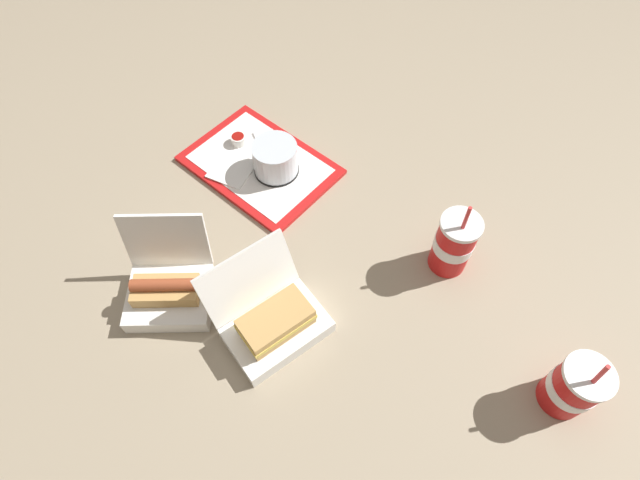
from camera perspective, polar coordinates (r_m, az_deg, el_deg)
The scene contains 10 objects.
ground_plane at distance 1.13m, azimuth -0.45°, elevation -3.78°, with size 3.20×3.20×0.00m, color gray.
food_tray at distance 1.32m, azimuth -6.89°, elevation 8.51°, with size 0.41×0.32×0.01m.
cake_container at distance 1.26m, azimuth -5.12°, elevation 9.17°, with size 0.11×0.11×0.09m.
ketchup_cup at distance 1.36m, azimuth -9.31°, elevation 11.30°, with size 0.04×0.04×0.02m.
napkin_stack at distance 1.30m, azimuth -10.03°, elevation 7.94°, with size 0.10×0.10×0.00m, color white.
plastic_fork at distance 1.35m, azimuth -6.72°, elevation 10.61°, with size 0.11×0.01×0.01m, color white.
clamshell_hotdog_center at distance 1.11m, azimuth -16.91°, elevation -5.34°, with size 0.25×0.25×0.18m.
clamshell_sandwich_corner at distance 1.03m, azimuth -5.31°, elevation -9.29°, with size 0.20×0.21×0.16m.
soda_cup_back at distance 1.11m, azimuth 15.04°, elevation -0.40°, with size 0.09×0.09×0.22m.
soda_cup_corner at distance 1.06m, azimuth 27.01°, elevation -14.71°, with size 0.09×0.09×0.20m.
Camera 1 is at (0.43, -0.34, 0.98)m, focal length 28.00 mm.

